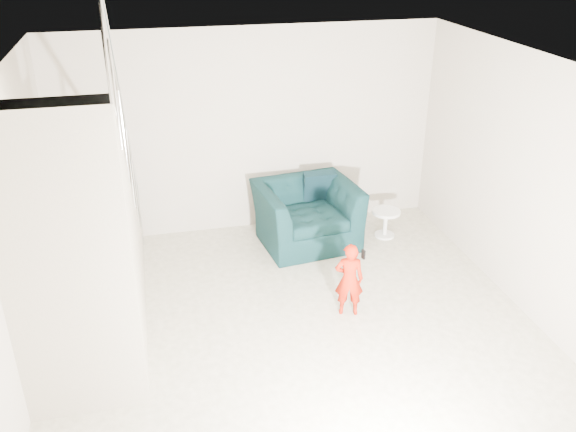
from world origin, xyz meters
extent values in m
plane|color=gray|center=(0.00, 0.00, 0.00)|extent=(5.50, 5.50, 0.00)
plane|color=silver|center=(0.00, 0.00, 2.70)|extent=(5.50, 5.50, 0.00)
plane|color=#AFA08E|center=(0.00, 2.75, 1.35)|extent=(5.00, 0.00, 5.00)
plane|color=#AFA08E|center=(-2.50, 0.00, 1.35)|extent=(0.00, 5.50, 5.50)
plane|color=#AFA08E|center=(2.50, 0.00, 1.35)|extent=(0.00, 5.50, 5.50)
imported|color=black|center=(0.61, 2.09, 0.40)|extent=(1.36, 1.22, 0.80)
imported|color=#940F04|center=(0.63, 0.41, 0.42)|extent=(0.35, 0.28, 0.84)
cylinder|color=white|center=(1.68, 2.01, 0.36)|extent=(0.38, 0.38, 0.04)
cylinder|color=white|center=(1.68, 2.01, 0.17)|extent=(0.06, 0.06, 0.34)
cylinder|color=white|center=(1.68, 2.01, 0.01)|extent=(0.27, 0.27, 0.03)
cube|color=#ADA089|center=(-2.00, 2.35, 0.14)|extent=(1.00, 0.30, 0.27)
cube|color=#ADA089|center=(-2.00, 2.05, 0.27)|extent=(1.00, 0.30, 0.54)
cube|color=#ADA089|center=(-2.00, 1.75, 0.41)|extent=(1.00, 0.30, 0.81)
cube|color=#ADA089|center=(-2.00, 1.45, 0.54)|extent=(1.00, 0.30, 1.08)
cube|color=#ADA089|center=(-2.00, 1.15, 0.68)|extent=(1.00, 0.30, 1.35)
cube|color=#ADA089|center=(-2.00, 0.85, 0.81)|extent=(1.00, 0.30, 1.62)
cube|color=#ADA089|center=(-2.00, 0.55, 0.95)|extent=(1.00, 0.30, 1.89)
cube|color=#ADA089|center=(-2.00, 0.25, 1.08)|extent=(1.00, 0.30, 2.16)
cube|color=#ADA089|center=(-2.00, -0.05, 1.22)|extent=(1.00, 0.30, 2.43)
cube|color=#ADA089|center=(-2.00, -0.35, 1.35)|extent=(1.00, 0.30, 2.70)
cylinder|color=silver|center=(-1.50, 1.00, 2.25)|extent=(0.04, 3.03, 2.73)
cylinder|color=silver|center=(-1.50, 2.50, 0.50)|extent=(0.04, 0.04, 1.00)
cube|color=black|center=(0.86, 2.42, 0.64)|extent=(0.43, 0.21, 0.43)
cube|color=black|center=(0.12, 2.06, 0.50)|extent=(0.04, 0.43, 0.48)
cube|color=black|center=(0.75, 0.37, 0.73)|extent=(0.03, 0.05, 0.10)
camera|label=1|loc=(-1.26, -4.78, 3.84)|focal=38.00mm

